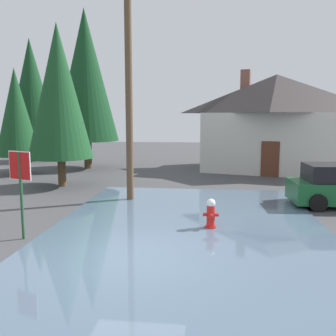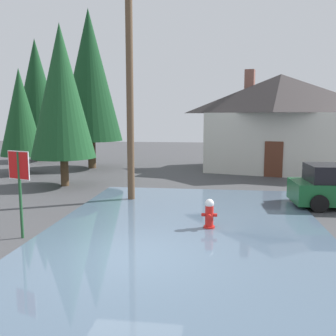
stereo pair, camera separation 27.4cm
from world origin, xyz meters
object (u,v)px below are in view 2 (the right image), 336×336
Objects in this scene: house at (279,121)px; pine_tree_far_center at (90,76)px; utility_pole at (130,77)px; pine_tree_mid_left at (61,92)px; stop_sign_near at (19,176)px; fire_hydrant at (209,215)px; pine_tree_tall_left at (37,90)px; pine_tree_short_left at (20,112)px.

house is 12.27m from pine_tree_far_center.
utility_pole is 11.92m from house.
utility_pole is at bearing -34.38° from pine_tree_mid_left.
utility_pole is at bearing 68.38° from stop_sign_near.
fire_hydrant is 21.13m from pine_tree_tall_left.
utility_pole reaches higher than pine_tree_mid_left.
house is 1.29× the size of pine_tree_mid_left.
fire_hydrant is (5.19, 1.44, -1.30)m from stop_sign_near.
pine_tree_short_left reaches higher than stop_sign_near.
stop_sign_near is 6.21m from utility_pole.
fire_hydrant is 0.10× the size of utility_pole.
fire_hydrant is 0.09× the size of house.
pine_tree_mid_left reaches higher than house.
utility_pole reaches higher than house.
house reaches higher than pine_tree_short_left.
pine_tree_short_left is 4.95m from pine_tree_far_center.
fire_hydrant is 6.52m from utility_pole.
house is (7.24, 9.30, -1.82)m from utility_pole.
stop_sign_near is 2.60× the size of fire_hydrant.
house is at bearing 52.13° from utility_pole.
pine_tree_tall_left is (-13.17, 15.79, 4.86)m from fire_hydrant.
pine_tree_mid_left is (-1.97, 7.69, 2.77)m from stop_sign_near.
stop_sign_near is at bearing -164.49° from fire_hydrant.
pine_tree_tall_left is at bearing 170.31° from house.
stop_sign_near is 0.24× the size of pine_tree_far_center.
pine_tree_short_left is 0.61× the size of pine_tree_far_center.
pine_tree_mid_left is 1.26× the size of pine_tree_short_left.
pine_tree_mid_left is at bearing -39.81° from pine_tree_short_left.
house is at bearing 12.39° from pine_tree_short_left.
pine_tree_mid_left is at bearing 138.87° from fire_hydrant.
utility_pole is 1.54× the size of pine_tree_short_left.
fire_hydrant is 0.09× the size of pine_tree_far_center.
pine_tree_far_center is at bearing -31.94° from pine_tree_tall_left.
stop_sign_near is 0.40× the size of pine_tree_short_left.
house is at bearing 72.60° from fire_hydrant.
pine_tree_far_center is (-0.75, 6.25, 1.40)m from pine_tree_mid_left.
house is at bearing -9.69° from pine_tree_tall_left.
pine_tree_far_center is at bearing 96.80° from pine_tree_mid_left.
utility_pole is at bearing -50.86° from pine_tree_tall_left.
utility_pole is (-3.21, 3.55, 4.43)m from fire_hydrant.
fire_hydrant is 15.77m from pine_tree_far_center.
fire_hydrant is 0.10× the size of pine_tree_tall_left.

